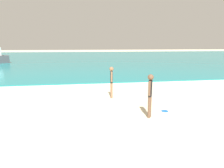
% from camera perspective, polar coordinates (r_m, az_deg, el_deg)
% --- Properties ---
extents(water, '(160.00, 60.00, 0.06)m').
position_cam_1_polar(water, '(43.08, -8.22, 7.68)').
color(water, teal).
rests_on(water, ground).
extents(person_standing, '(0.22, 0.32, 1.55)m').
position_cam_1_polar(person_standing, '(7.11, 10.79, -2.59)').
color(person_standing, brown).
rests_on(person_standing, ground).
extents(frisbee, '(0.25, 0.25, 0.03)m').
position_cam_1_polar(frisbee, '(8.09, 14.79, -7.46)').
color(frisbee, blue).
rests_on(frisbee, ground).
extents(person_distant, '(0.20, 0.35, 1.51)m').
position_cam_1_polar(person_distant, '(9.60, -0.15, 1.04)').
color(person_distant, '#936B4C').
rests_on(person_distant, ground).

